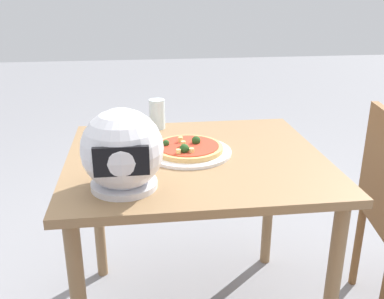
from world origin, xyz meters
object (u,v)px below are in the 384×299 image
object	(u,v)px
pizza	(188,148)
motorcycle_helmet	(122,151)
dining_table	(196,180)
drinking_glass	(157,114)

from	to	relation	value
pizza	motorcycle_helmet	xyz separation A→B (m)	(0.23, 0.27, 0.10)
pizza	motorcycle_helmet	bearing A→B (deg)	48.59
dining_table	drinking_glass	xyz separation A→B (m)	(0.12, -0.35, 0.17)
dining_table	drinking_glass	distance (m)	0.41
motorcycle_helmet	drinking_glass	distance (m)	0.61
drinking_glass	dining_table	bearing A→B (deg)	109.44
dining_table	drinking_glass	world-z (taller)	drinking_glass
dining_table	pizza	world-z (taller)	pizza
motorcycle_helmet	drinking_glass	size ratio (longest dim) A/B	1.96
dining_table	motorcycle_helmet	xyz separation A→B (m)	(0.26, 0.24, 0.22)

